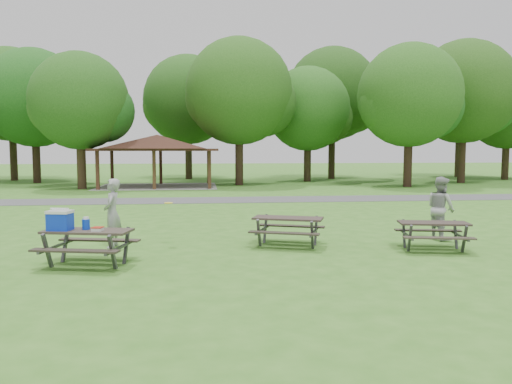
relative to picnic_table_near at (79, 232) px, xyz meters
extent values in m
plane|color=#387220|center=(3.71, 0.67, -0.81)|extent=(160.00, 160.00, 0.00)
cube|color=#48484B|center=(3.71, 14.67, -0.80)|extent=(120.00, 3.20, 0.02)
cube|color=#371E14|center=(-3.99, 21.97, 0.49)|extent=(0.22, 0.22, 2.60)
cube|color=#341B13|center=(-3.99, 27.37, 0.49)|extent=(0.22, 0.22, 2.60)
cube|color=#3B2615|center=(-0.29, 21.97, 0.49)|extent=(0.22, 0.22, 2.60)
cube|color=#371C14|center=(-0.29, 27.37, 0.49)|extent=(0.22, 0.22, 2.60)
cube|color=#352113|center=(3.41, 21.97, 0.49)|extent=(0.22, 0.22, 2.60)
cube|color=#391F14|center=(3.41, 27.37, 0.49)|extent=(0.22, 0.22, 2.60)
cube|color=#311B13|center=(-0.29, 24.67, 1.87)|extent=(8.60, 6.60, 0.16)
pyramid|color=black|center=(-0.29, 24.67, 2.45)|extent=(7.01, 7.01, 1.00)
cube|color=gray|center=(-0.29, 24.67, -0.79)|extent=(8.40, 6.40, 0.03)
cylinder|color=black|center=(-10.29, 29.67, 1.12)|extent=(0.60, 0.60, 3.85)
sphere|color=#164A15|center=(-10.29, 29.67, 5.97)|extent=(7.80, 7.80, 7.80)
sphere|color=#1D4D16|center=(-8.53, 29.97, 5.19)|extent=(5.07, 5.07, 5.07)
sphere|color=#194614|center=(-11.85, 29.47, 5.38)|extent=(4.68, 4.68, 4.68)
cylinder|color=#322216|center=(-5.29, 23.17, 0.94)|extent=(0.60, 0.60, 3.50)
sphere|color=#1B4814|center=(-5.29, 23.17, 5.17)|extent=(6.60, 6.60, 6.60)
sphere|color=#134313|center=(-3.80, 23.47, 4.51)|extent=(4.29, 4.29, 4.29)
sphere|color=#204D16|center=(-6.61, 22.97, 4.67)|extent=(3.96, 3.96, 3.96)
cylinder|color=black|center=(5.71, 25.67, 1.20)|extent=(0.60, 0.60, 4.02)
sphere|color=#1E4915|center=(5.71, 25.67, 6.22)|extent=(8.00, 8.00, 8.00)
sphere|color=#1A4212|center=(7.51, 25.97, 5.42)|extent=(5.20, 5.20, 5.20)
sphere|color=#1C4213|center=(4.11, 25.47, 5.62)|extent=(4.80, 4.80, 4.80)
cylinder|color=black|center=(11.71, 29.17, 0.91)|extent=(0.60, 0.60, 3.43)
sphere|color=#1D4E16|center=(11.71, 29.17, 5.25)|extent=(7.00, 7.00, 7.00)
sphere|color=#1E4513|center=(13.29, 29.47, 4.55)|extent=(4.55, 4.55, 4.55)
sphere|color=#184112|center=(10.31, 28.97, 4.72)|extent=(4.20, 4.20, 4.20)
cylinder|color=black|center=(17.71, 22.67, 1.08)|extent=(0.60, 0.60, 3.78)
sphere|color=#1F4E16|center=(17.71, 22.67, 5.75)|extent=(7.40, 7.40, 7.40)
sphere|color=#144614|center=(19.38, 22.97, 5.01)|extent=(4.81, 4.81, 4.81)
sphere|color=#1E4E16|center=(16.23, 22.47, 5.19)|extent=(4.44, 4.44, 4.44)
cylinder|color=#301E15|center=(23.71, 26.17, 1.29)|extent=(0.60, 0.60, 4.20)
sphere|color=#1E4413|center=(23.71, 26.17, 6.47)|extent=(8.20, 8.20, 8.20)
sphere|color=#174F16|center=(25.56, 26.47, 5.65)|extent=(5.33, 5.33, 5.33)
sphere|color=#134112|center=(22.07, 25.97, 5.85)|extent=(4.92, 4.92, 4.92)
cylinder|color=#2F1F15|center=(29.71, 29.67, 0.98)|extent=(0.60, 0.60, 3.57)
sphere|color=#1B4413|center=(29.71, 29.67, 5.31)|extent=(6.80, 6.80, 6.80)
sphere|color=#164513|center=(28.35, 29.47, 4.80)|extent=(4.08, 4.08, 4.08)
cylinder|color=black|center=(-13.29, 33.17, 1.38)|extent=(0.60, 0.60, 4.38)
sphere|color=#1B4915|center=(-13.29, 33.17, 6.57)|extent=(8.00, 8.00, 8.00)
sphere|color=#1A4B15|center=(-11.49, 33.47, 5.77)|extent=(5.20, 5.20, 5.20)
cylinder|color=black|center=(1.71, 33.67, 1.26)|extent=(0.60, 0.60, 4.13)
sphere|color=#1A4513|center=(1.71, 33.67, 6.32)|extent=(8.00, 8.00, 8.00)
sphere|color=#134414|center=(3.51, 33.97, 5.52)|extent=(5.20, 5.20, 5.20)
sphere|color=#214E16|center=(0.11, 33.47, 5.72)|extent=(4.80, 4.80, 4.80)
cylinder|color=black|center=(14.71, 32.67, 1.47)|extent=(0.60, 0.60, 4.55)
sphere|color=#193E11|center=(14.71, 32.67, 6.89)|extent=(8.40, 8.40, 8.40)
sphere|color=#1A4012|center=(16.60, 32.97, 6.05)|extent=(5.46, 5.46, 5.46)
sphere|color=#1E4714|center=(13.03, 32.47, 6.26)|extent=(5.04, 5.04, 5.04)
cylinder|color=#2E2014|center=(27.71, 34.17, 1.33)|extent=(0.60, 0.60, 4.27)
sphere|color=#154313|center=(27.71, 34.17, 6.46)|extent=(8.00, 8.00, 8.00)
sphere|color=#1C4A15|center=(29.51, 34.47, 5.66)|extent=(5.20, 5.20, 5.20)
sphere|color=#164513|center=(26.11, 33.97, 5.86)|extent=(4.80, 4.80, 4.80)
cube|color=#322A24|center=(0.20, -0.01, 0.02)|extent=(2.15, 1.22, 0.06)
cube|color=black|center=(0.05, -0.66, -0.32)|extent=(2.04, 0.72, 0.04)
cube|color=#322A24|center=(0.35, 0.65, -0.32)|extent=(2.04, 0.72, 0.04)
cube|color=#444547|center=(-0.65, -0.25, -0.40)|extent=(0.16, 0.43, 0.88)
cube|color=#3F3F41|center=(-0.47, 0.58, -0.40)|extent=(0.16, 0.43, 0.88)
cube|color=#47474A|center=(-0.56, 0.16, -0.36)|extent=(0.42, 1.62, 0.06)
cube|color=#414143|center=(0.87, -0.59, -0.40)|extent=(0.16, 0.43, 0.88)
cube|color=#38383A|center=(1.05, 0.24, -0.40)|extent=(0.16, 0.43, 0.88)
cube|color=#3D3D40|center=(0.96, -0.18, -0.36)|extent=(0.42, 1.62, 0.06)
cube|color=#0D2EC8|center=(-0.42, 0.02, 0.24)|extent=(0.58, 0.48, 0.40)
cube|color=silver|center=(-0.42, 0.02, 0.48)|extent=(0.61, 0.51, 0.07)
cylinder|color=silver|center=(-0.42, 0.02, 0.56)|extent=(0.44, 0.13, 0.03)
cylinder|color=#0C34BB|center=(0.16, 0.06, 0.17)|extent=(0.22, 0.22, 0.25)
cylinder|color=white|center=(0.16, 0.06, 0.32)|extent=(0.17, 0.17, 0.06)
cube|color=silver|center=(0.48, -0.21, 0.08)|extent=(0.27, 0.27, 0.08)
cube|color=red|center=(0.48, -0.21, 0.13)|extent=(0.28, 0.28, 0.02)
cube|color=#312724|center=(5.32, 1.86, -0.02)|extent=(2.09, 1.39, 0.05)
cube|color=#29231E|center=(5.10, 1.26, -0.34)|extent=(1.92, 0.93, 0.04)
cube|color=black|center=(5.54, 2.46, -0.34)|extent=(1.92, 0.93, 0.04)
cube|color=#474749|center=(4.48, 1.73, -0.41)|extent=(0.20, 0.41, 0.85)
cube|color=#454447|center=(4.75, 2.50, -0.41)|extent=(0.20, 0.41, 0.85)
cube|color=#3B3B3D|center=(4.61, 2.12, -0.38)|extent=(0.60, 1.51, 0.05)
cube|color=#3D3E40|center=(5.88, 1.22, -0.41)|extent=(0.20, 0.41, 0.85)
cube|color=#454548|center=(6.16, 1.98, -0.41)|extent=(0.20, 0.41, 0.85)
cube|color=#3D3C3F|center=(6.02, 1.60, -0.38)|extent=(0.60, 1.51, 0.05)
cube|color=#2D2420|center=(9.16, 0.83, -0.06)|extent=(1.94, 1.07, 0.05)
cube|color=#322A24|center=(9.04, 0.24, -0.37)|extent=(1.85, 0.62, 0.04)
cube|color=black|center=(9.28, 1.43, -0.37)|extent=(1.85, 0.62, 0.04)
cube|color=#434346|center=(8.39, 0.60, -0.44)|extent=(0.14, 0.39, 0.79)
cube|color=#3A3A3C|center=(8.54, 1.35, -0.44)|extent=(0.14, 0.39, 0.79)
cube|color=#434345|center=(8.47, 0.97, -0.41)|extent=(0.36, 1.47, 0.05)
cube|color=#3B3B3D|center=(9.77, 0.32, -0.44)|extent=(0.14, 0.39, 0.79)
cube|color=#424244|center=(9.92, 1.07, -0.44)|extent=(0.14, 0.39, 0.79)
cube|color=#3B3B3D|center=(9.85, 0.69, -0.41)|extent=(0.36, 1.47, 0.05)
cylinder|color=yellow|center=(1.95, 2.19, 0.43)|extent=(0.30, 0.30, 0.02)
imported|color=gray|center=(0.40, 2.17, 0.16)|extent=(0.49, 0.72, 1.93)
imported|color=#9D9D9F|center=(10.10, 2.33, 0.15)|extent=(0.89, 1.06, 1.92)
camera|label=1|loc=(2.90, -11.99, 1.96)|focal=35.00mm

